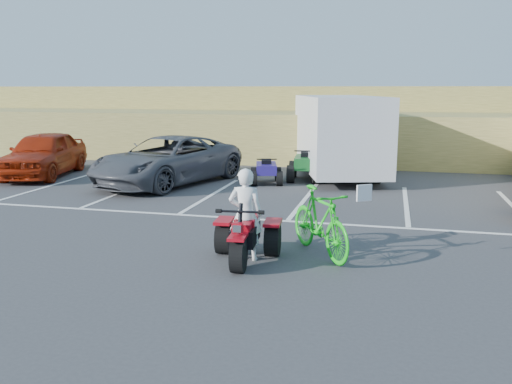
% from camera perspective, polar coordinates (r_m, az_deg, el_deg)
% --- Properties ---
extents(ground, '(100.00, 100.00, 0.00)m').
position_cam_1_polar(ground, '(10.27, 0.81, -6.24)').
color(ground, '#38383B').
rests_on(ground, ground).
extents(parking_stripes, '(28.00, 5.16, 0.01)m').
position_cam_1_polar(parking_stripes, '(14.02, 8.09, -1.66)').
color(parking_stripes, white).
rests_on(parking_stripes, ground).
extents(grass_embankment, '(40.00, 8.50, 3.10)m').
position_cam_1_polar(grass_embankment, '(25.19, 8.99, 7.12)').
color(grass_embankment, olive).
rests_on(grass_embankment, ground).
extents(red_trike_atv, '(1.35, 1.71, 1.04)m').
position_cam_1_polar(red_trike_atv, '(9.66, -1.25, -7.36)').
color(red_trike_atv, '#9F0914').
rests_on(red_trike_atv, ground).
extents(rider, '(0.64, 0.45, 1.65)m').
position_cam_1_polar(rider, '(9.58, -1.12, -2.37)').
color(rider, white).
rests_on(rider, ground).
extents(green_dirt_bike, '(1.68, 2.05, 1.25)m').
position_cam_1_polar(green_dirt_bike, '(9.94, 6.75, -3.15)').
color(green_dirt_bike, '#14BF19').
rests_on(green_dirt_bike, ground).
extents(grey_pickup, '(4.02, 5.95, 1.51)m').
position_cam_1_polar(grey_pickup, '(17.53, -9.30, 3.32)').
color(grey_pickup, '#45474D').
rests_on(grey_pickup, ground).
extents(red_car, '(2.79, 4.85, 1.55)m').
position_cam_1_polar(red_car, '(20.27, -21.46, 3.77)').
color(red_car, '#982008').
rests_on(red_car, ground).
extents(cargo_trailer, '(3.91, 6.32, 2.75)m').
position_cam_1_polar(cargo_trailer, '(18.92, 8.69, 6.12)').
color(cargo_trailer, silver).
rests_on(cargo_trailer, ground).
extents(quad_atv_blue, '(1.30, 1.54, 0.87)m').
position_cam_1_polar(quad_atv_blue, '(17.47, 1.09, 0.92)').
color(quad_atv_blue, navy).
rests_on(quad_atv_blue, ground).
extents(quad_atv_green, '(1.41, 1.78, 1.08)m').
position_cam_1_polar(quad_atv_green, '(18.12, 5.35, 1.24)').
color(quad_atv_green, '#124F1D').
rests_on(quad_atv_green, ground).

